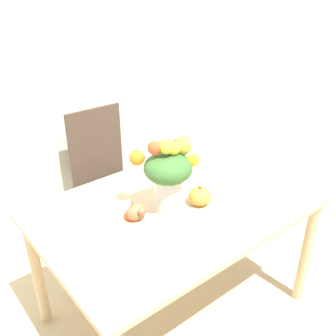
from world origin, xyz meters
The scene contains 7 objects.
ground_plane centered at (0.00, 0.00, 0.00)m, with size 12.00×12.00×0.00m, color tan.
wall_back centered at (0.00, 1.15, 1.35)m, with size 8.00×0.06×2.70m.
dining_table centered at (0.00, 0.00, 0.67)m, with size 1.42×0.95×0.76m.
flower_vase centered at (-0.06, -0.01, 0.97)m, with size 0.30×0.26×0.40m.
pumpkin centered at (0.09, -0.07, 0.81)m, with size 0.12×0.12×0.11m.
turkey_figurine centered at (-0.24, 0.04, 0.80)m, with size 0.11×0.14×0.09m.
dining_chair_near_window centered at (0.05, 0.83, 0.51)m, with size 0.43×0.43×1.00m.
Camera 1 is at (-1.10, -1.30, 1.90)m, focal length 42.00 mm.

